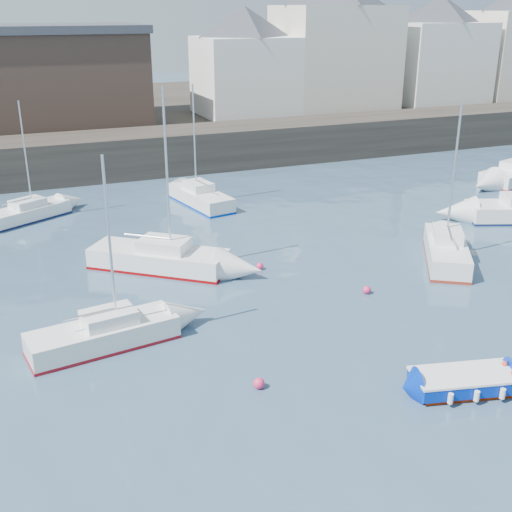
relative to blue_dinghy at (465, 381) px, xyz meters
name	(u,v)px	position (x,y,z in m)	size (l,w,h in m)	color
water	(415,447)	(-3.15, -1.80, -0.36)	(220.00, 220.00, 0.00)	#2D4760
quay_wall	(140,153)	(-3.15, 33.20, 1.14)	(90.00, 5.00, 3.00)	#28231E
land_strip	(100,118)	(-3.15, 51.20, 1.04)	(90.00, 32.00, 2.80)	#28231E
bldg_east_a	(335,40)	(16.85, 40.20, 8.44)	(13.36, 13.36, 11.80)	beige
bldg_east_b	(437,49)	(27.85, 39.70, 7.50)	(11.88, 11.88, 9.95)	white
bldg_east_c	(511,42)	(36.85, 39.70, 8.01)	(11.14, 11.14, 10.95)	beige
bldg_east_d	(245,60)	(7.85, 39.70, 7.00)	(11.14, 11.14, 8.95)	white
warehouse	(39,75)	(-9.15, 41.20, 6.25)	(16.40, 10.40, 7.60)	#3D2D26
blue_dinghy	(465,381)	(0.00, 0.00, 0.00)	(3.68, 2.22, 0.65)	#871E00
sailboat_a	(104,334)	(-10.30, 7.39, 0.13)	(5.65, 2.55, 7.08)	white
sailboat_b	(159,258)	(-6.57, 13.96, 0.19)	(6.48, 5.78, 8.51)	white
sailboat_c	(446,250)	(6.68, 9.63, 0.21)	(4.60, 5.77, 7.49)	white
sailboat_f	(200,197)	(-1.57, 23.35, 0.16)	(2.86, 5.92, 7.39)	white
sailboat_h	(25,213)	(-11.98, 24.20, 0.08)	(5.46, 4.07, 6.83)	white
buoy_near	(259,388)	(-6.11, 2.67, -0.36)	(0.39, 0.39, 0.39)	#E42C60
buoy_mid	(367,293)	(1.08, 7.78, -0.36)	(0.37, 0.37, 0.37)	#E42C60
buoy_far	(260,269)	(-2.20, 12.06, -0.36)	(0.36, 0.36, 0.36)	#E42C60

